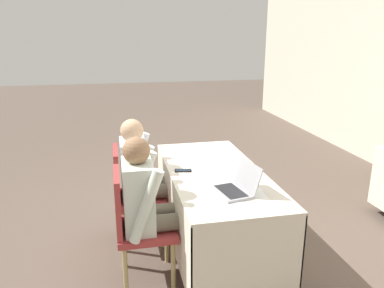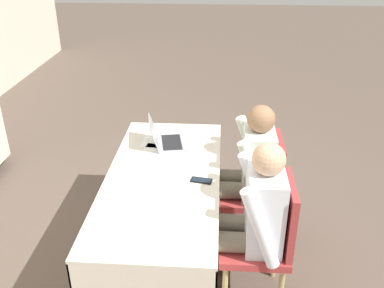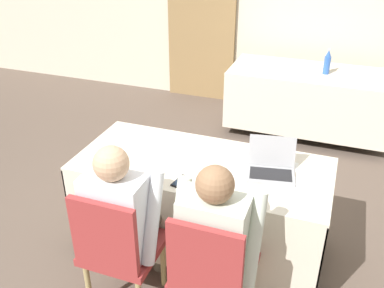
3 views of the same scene
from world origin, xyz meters
name	(u,v)px [view 2 (image 2 of 3)]	position (x,y,z in m)	size (l,w,h in m)	color
ground_plane	(166,259)	(0.00, 0.00, 0.00)	(24.00, 24.00, 0.00)	brown
conference_table_near	(164,198)	(0.00, 0.00, 0.56)	(1.73, 0.78, 0.74)	beige
laptop	(166,140)	(0.46, 0.03, 0.78)	(0.35, 0.33, 0.21)	#99999E
cell_phone	(201,180)	(-0.05, -0.27, 0.75)	(0.09, 0.15, 0.01)	black
paper_beside_laptop	(161,142)	(0.51, 0.08, 0.74)	(0.22, 0.31, 0.00)	white
paper_centre_table	(186,138)	(0.60, -0.11, 0.74)	(0.32, 0.36, 0.00)	white
paper_left_edge	(162,151)	(0.35, 0.05, 0.74)	(0.26, 0.33, 0.00)	white
chair_near_left	(266,237)	(-0.29, -0.69, 0.49)	(0.44, 0.44, 0.90)	tan
chair_near_right	(259,187)	(0.29, -0.69, 0.49)	(0.44, 0.44, 0.90)	tan
person_checkered_shirt	(251,216)	(-0.29, -0.59, 0.65)	(0.50, 0.52, 1.16)	#665B4C
person_white_shirt	(247,168)	(0.29, -0.59, 0.65)	(0.50, 0.52, 1.16)	#665B4C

